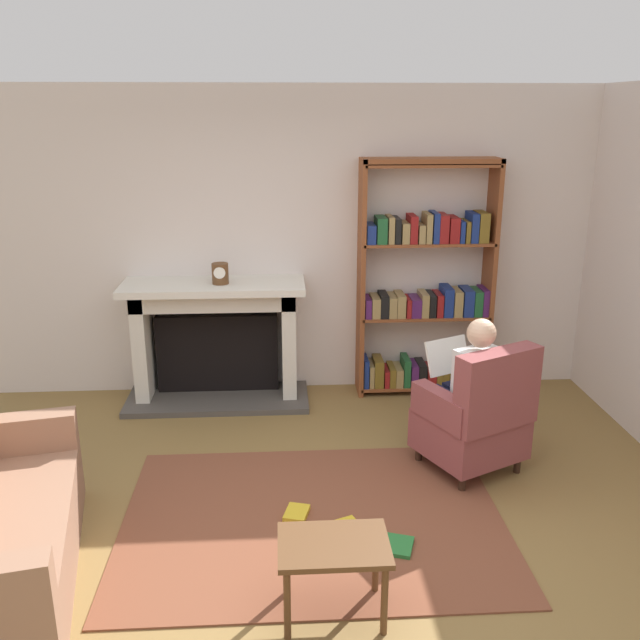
# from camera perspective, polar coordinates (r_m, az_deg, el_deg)

# --- Properties ---
(ground) EXTENTS (14.00, 14.00, 0.00)m
(ground) POSITION_cam_1_polar(r_m,az_deg,el_deg) (4.27, -0.37, -18.57)
(ground) COLOR olive
(back_wall) EXTENTS (5.60, 0.10, 2.70)m
(back_wall) POSITION_cam_1_polar(r_m,az_deg,el_deg) (6.12, -1.72, 6.43)
(back_wall) COLOR silver
(back_wall) RESTS_ON ground
(area_rug) EXTENTS (2.40, 1.80, 0.01)m
(area_rug) POSITION_cam_1_polar(r_m,az_deg,el_deg) (4.52, -0.59, -16.28)
(area_rug) COLOR brown
(area_rug) RESTS_ON ground
(fireplace) EXTENTS (1.59, 0.64, 1.08)m
(fireplace) POSITION_cam_1_polar(r_m,az_deg,el_deg) (6.10, -8.63, -1.36)
(fireplace) COLOR #4C4742
(fireplace) RESTS_ON ground
(mantel_clock) EXTENTS (0.14, 0.14, 0.17)m
(mantel_clock) POSITION_cam_1_polar(r_m,az_deg,el_deg) (5.83, -8.33, 3.85)
(mantel_clock) COLOR brown
(mantel_clock) RESTS_ON fireplace
(bookshelf) EXTENTS (1.18, 0.32, 2.10)m
(bookshelf) POSITION_cam_1_polar(r_m,az_deg,el_deg) (6.13, 8.86, 2.67)
(bookshelf) COLOR brown
(bookshelf) RESTS_ON ground
(armchair_reading) EXTENTS (0.85, 0.84, 0.97)m
(armchair_reading) POSITION_cam_1_polar(r_m,az_deg,el_deg) (4.98, 12.96, -7.87)
(armchair_reading) COLOR #331E14
(armchair_reading) RESTS_ON ground
(seated_reader) EXTENTS (0.52, 0.60, 1.14)m
(seated_reader) POSITION_cam_1_polar(r_m,az_deg,el_deg) (4.98, 12.20, -5.34)
(seated_reader) COLOR silver
(seated_reader) RESTS_ON ground
(side_table) EXTENTS (0.56, 0.39, 0.43)m
(side_table) POSITION_cam_1_polar(r_m,az_deg,el_deg) (3.63, 1.15, -18.93)
(side_table) COLOR brown
(side_table) RESTS_ON ground
(scattered_books) EXTENTS (0.79, 0.60, 0.04)m
(scattered_books) POSITION_cam_1_polar(r_m,az_deg,el_deg) (4.38, 2.64, -17.14)
(scattered_books) COLOR gold
(scattered_books) RESTS_ON area_rug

